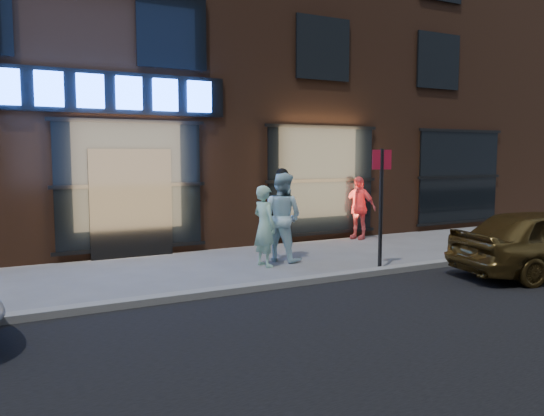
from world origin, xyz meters
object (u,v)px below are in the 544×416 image
(man_bowtie, at_px, (264,226))
(man_cap, at_px, (282,217))
(passerby, at_px, (358,208))
(sign_post, at_px, (381,198))

(man_bowtie, xyz_separation_m, man_cap, (0.59, 0.35, 0.12))
(passerby, height_order, sign_post, sign_post)
(man_bowtie, distance_m, sign_post, 2.39)
(passerby, bearing_deg, man_bowtie, -89.34)
(man_cap, xyz_separation_m, sign_post, (1.24, -1.76, 0.49))
(man_cap, relative_size, passerby, 1.12)
(man_bowtie, xyz_separation_m, passerby, (3.85, 2.02, 0.02))
(man_bowtie, relative_size, man_cap, 0.87)
(man_cap, bearing_deg, passerby, -93.28)
(man_bowtie, relative_size, passerby, 0.98)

